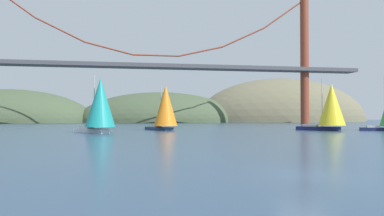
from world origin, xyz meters
TOP-DOWN VIEW (x-y plane):
  - ground_plane at (0.00, 0.00)m, footprint 360.00×360.00m
  - headland_center at (5.00, 135.00)m, footprint 69.44×44.00m
  - headland_right at (60.00, 135.00)m, footprint 79.00×44.00m
  - headland_left at (-55.00, 135.00)m, footprint 65.99×44.00m
  - suspension_bridge at (-0.00, 95.00)m, footprint 136.21×6.00m
  - sailboat_yellow_sail at (29.08, 44.98)m, footprint 8.87×8.78m
  - sailboat_teal_sail at (-13.15, 43.83)m, footprint 8.11×7.90m
  - sailboat_orange_sail at (-1.52, 52.01)m, footprint 6.89×8.49m

SIDE VIEW (x-z plane):
  - ground_plane at x=0.00m, z-range 0.00..0.00m
  - headland_center at x=5.00m, z-range -12.57..12.57m
  - headland_right at x=60.00m, z-range -19.43..19.43m
  - headland_left at x=-55.00m, z-range -13.12..13.12m
  - sailboat_orange_sail at x=-1.52m, z-range 0.13..9.07m
  - sailboat_yellow_sail at x=29.08m, z-range -0.30..9.61m
  - sailboat_teal_sail at x=-13.15m, z-range 0.04..9.64m
  - suspension_bridge at x=0.00m, z-range -1.62..40.61m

